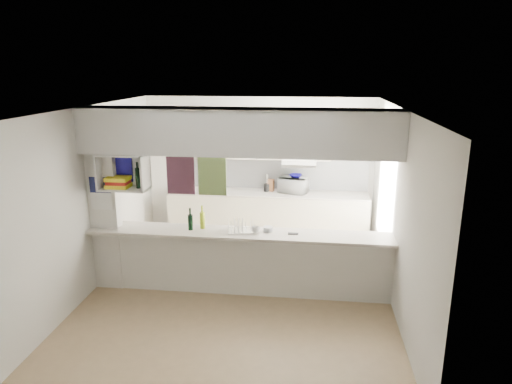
% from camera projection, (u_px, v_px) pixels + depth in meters
% --- Properties ---
extents(floor, '(4.80, 4.80, 0.00)m').
position_uv_depth(floor, '(239.00, 292.00, 6.51)').
color(floor, '#9E825C').
rests_on(floor, ground).
extents(ceiling, '(4.80, 4.80, 0.00)m').
position_uv_depth(ceiling, '(237.00, 108.00, 5.82)').
color(ceiling, white).
rests_on(ceiling, wall_back).
extents(wall_back, '(4.20, 0.00, 4.20)m').
position_uv_depth(wall_back, '(259.00, 168.00, 8.46)').
color(wall_back, silver).
rests_on(wall_back, floor).
extents(wall_left, '(0.00, 4.80, 4.80)m').
position_uv_depth(wall_left, '(91.00, 200.00, 6.41)').
color(wall_left, silver).
rests_on(wall_left, floor).
extents(wall_right, '(0.00, 4.80, 4.80)m').
position_uv_depth(wall_right, '(398.00, 211.00, 5.92)').
color(wall_right, silver).
rests_on(wall_right, floor).
extents(servery_partition, '(4.20, 0.50, 2.60)m').
position_uv_depth(servery_partition, '(225.00, 179.00, 6.09)').
color(servery_partition, silver).
rests_on(servery_partition, floor).
extents(cubby_shelf, '(0.65, 0.35, 0.50)m').
position_uv_depth(cubby_shelf, '(123.00, 174.00, 6.18)').
color(cubby_shelf, white).
rests_on(cubby_shelf, bulkhead).
extents(kitchen_run, '(3.60, 0.63, 2.24)m').
position_uv_depth(kitchen_run, '(266.00, 197.00, 8.32)').
color(kitchen_run, beige).
rests_on(kitchen_run, floor).
extents(microwave, '(0.57, 0.47, 0.27)m').
position_uv_depth(microwave, '(294.00, 185.00, 8.20)').
color(microwave, white).
rests_on(microwave, bench_top).
extents(bowl, '(0.23, 0.23, 0.06)m').
position_uv_depth(bowl, '(296.00, 176.00, 8.18)').
color(bowl, '#100B7A').
rests_on(bowl, microwave).
extents(dish_rack, '(0.40, 0.33, 0.20)m').
position_uv_depth(dish_rack, '(241.00, 226.00, 6.28)').
color(dish_rack, silver).
rests_on(dish_rack, breakfast_bar).
extents(cup, '(0.14, 0.14, 0.09)m').
position_uv_depth(cup, '(256.00, 230.00, 6.18)').
color(cup, white).
rests_on(cup, dish_rack).
extents(wine_bottles, '(0.22, 0.15, 0.33)m').
position_uv_depth(wine_bottles, '(197.00, 221.00, 6.35)').
color(wine_bottles, black).
rests_on(wine_bottles, breakfast_bar).
extents(plastic_tubs, '(0.49, 0.17, 0.07)m').
position_uv_depth(plastic_tubs, '(270.00, 229.00, 6.27)').
color(plastic_tubs, silver).
rests_on(plastic_tubs, breakfast_bar).
extents(utensil_jar, '(0.10, 0.10, 0.14)m').
position_uv_depth(utensil_jar, '(267.00, 188.00, 8.28)').
color(utensil_jar, black).
rests_on(utensil_jar, bench_top).
extents(knife_block, '(0.13, 0.12, 0.22)m').
position_uv_depth(knife_block, '(271.00, 185.00, 8.29)').
color(knife_block, brown).
rests_on(knife_block, bench_top).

